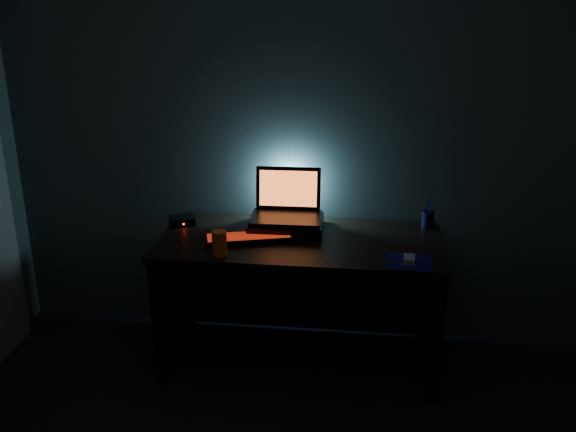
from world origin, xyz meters
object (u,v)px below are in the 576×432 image
object	(u,v)px
keyboard	(249,238)
pen_cup	(428,220)
laptop	(287,206)
mouse	(409,259)
juice_glass	(219,243)
router	(182,221)

from	to	relation	value
keyboard	pen_cup	world-z (taller)	pen_cup
laptop	mouse	bearing A→B (deg)	-34.06
juice_glass	router	bearing A→B (deg)	127.41
mouse	pen_cup	xyz separation A→B (m)	(0.13, 0.48, 0.03)
keyboard	juice_glass	size ratio (longest dim) A/B	3.73
keyboard	mouse	xyz separation A→B (m)	(0.82, -0.19, 0.00)
laptop	keyboard	world-z (taller)	laptop
juice_glass	laptop	bearing A→B (deg)	57.17
mouse	router	bearing A→B (deg)	167.20
mouse	juice_glass	xyz separation A→B (m)	(-0.93, -0.02, 0.05)
pen_cup	router	size ratio (longest dim) A/B	0.59
laptop	pen_cup	size ratio (longest dim) A/B	3.90
keyboard	mouse	world-z (taller)	mouse
laptop	keyboard	size ratio (longest dim) A/B	0.81
router	juice_glass	bearing A→B (deg)	-77.45
keyboard	router	world-z (taller)	router
router	pen_cup	bearing A→B (deg)	-20.22
mouse	router	world-z (taller)	router
mouse	juice_glass	distance (m)	0.93
laptop	mouse	xyz separation A→B (m)	(0.65, -0.42, -0.10)
keyboard	pen_cup	bearing A→B (deg)	1.23
keyboard	pen_cup	distance (m)	0.99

